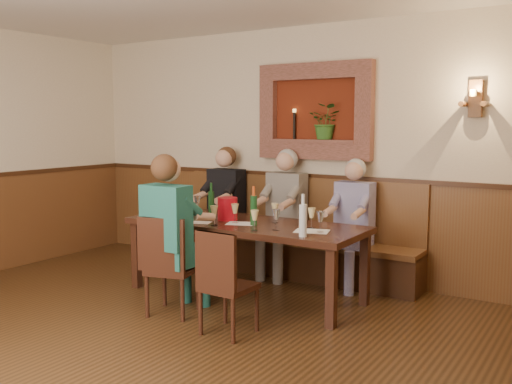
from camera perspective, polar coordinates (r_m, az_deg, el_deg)
ground_plane at (r=4.49m, az=-14.87°, el=-15.89°), size 6.00×6.00×0.00m
room_shell at (r=4.15m, az=-15.69°, el=8.93°), size 6.04×6.04×2.82m
wainscoting at (r=4.30m, az=-15.11°, el=-8.66°), size 6.02×6.02×1.15m
wall_niche at (r=6.38m, az=6.19°, el=7.63°), size 1.36×0.30×1.06m
wall_sconce at (r=5.82m, az=21.08°, el=8.62°), size 0.25×0.20×0.35m
dining_table at (r=5.65m, az=-1.13°, el=-3.76°), size 2.40×0.90×0.75m
bench at (r=6.51m, az=3.52°, el=-5.45°), size 3.00×0.45×1.11m
chair_near_left at (r=5.27m, az=-8.39°, el=-9.24°), size 0.49×0.49×0.91m
chair_near_right at (r=4.76m, az=-2.86°, el=-11.10°), size 0.40×0.40×0.87m
person_bench_left at (r=6.85m, az=-3.42°, el=-2.55°), size 0.43×0.52×1.44m
person_bench_mid at (r=6.40m, az=2.66°, el=-3.25°), size 0.42×0.52×1.43m
person_bench_right at (r=6.04m, az=9.46°, el=-4.29°), size 0.39×0.48×1.36m
person_chair_front at (r=5.21m, az=-8.23°, el=-5.55°), size 0.43×0.53×1.46m
spittoon_bucket at (r=5.75m, az=-2.87°, el=-1.68°), size 0.23×0.23×0.23m
wine_bottle_green_a at (r=5.44m, az=-0.24°, el=-1.76°), size 0.08×0.08×0.37m
wine_bottle_green_b at (r=5.97m, az=-4.49°, el=-1.10°), size 0.08×0.08×0.35m
water_bottle at (r=4.91m, az=4.72°, el=-2.76°), size 0.09×0.09×0.37m
tasting_sheet_a at (r=6.04m, az=-9.88°, el=-2.44°), size 0.32×0.28×0.00m
tasting_sheet_b at (r=5.55m, az=-1.53°, el=-3.16°), size 0.32×0.27×0.00m
tasting_sheet_c at (r=5.19m, az=5.61°, el=-3.91°), size 0.36×0.30×0.00m
tasting_sheet_d at (r=5.67m, az=-5.99°, el=-2.98°), size 0.36×0.31×0.00m
wine_glass_0 at (r=6.08m, az=-8.94°, el=-1.46°), size 0.08×0.08×0.19m
wine_glass_1 at (r=6.17m, az=-5.90°, el=-1.29°), size 0.08×0.08×0.19m
wine_glass_2 at (r=5.76m, az=-6.77°, el=-1.88°), size 0.08×0.08×0.19m
wine_glass_3 at (r=5.84m, az=-3.45°, el=-1.73°), size 0.08×0.08×0.19m
wine_glass_4 at (r=5.56m, az=-2.11°, el=-2.16°), size 0.08×0.08×0.19m
wine_glass_5 at (r=5.60m, az=1.92°, el=-2.10°), size 0.08×0.08×0.19m
wine_glass_6 at (r=5.21m, az=2.02°, el=-2.78°), size 0.08×0.08×0.19m
wine_glass_7 at (r=5.33m, az=5.58°, el=-2.59°), size 0.08×0.08×0.19m
wine_glass_8 at (r=5.12m, az=6.44°, el=-3.00°), size 0.08×0.08×0.19m
wine_glass_9 at (r=5.45m, az=-4.20°, el=-2.37°), size 0.08×0.08×0.19m
wine_glass_10 at (r=6.17m, az=-8.95°, el=-1.33°), size 0.08×0.08×0.19m
wine_glass_11 at (r=5.17m, az=-0.13°, el=-2.86°), size 0.08×0.08×0.19m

